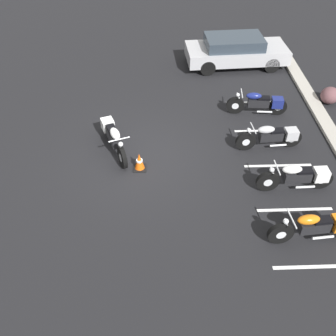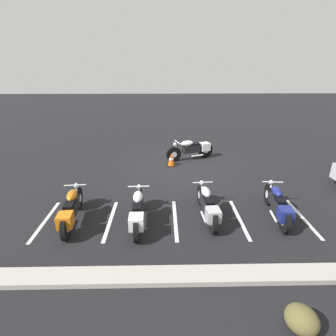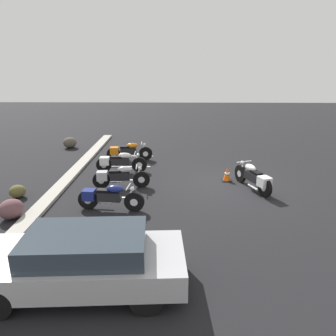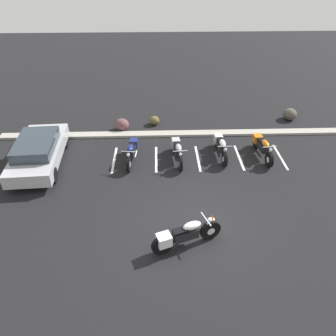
# 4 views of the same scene
# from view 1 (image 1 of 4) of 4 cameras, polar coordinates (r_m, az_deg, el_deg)

# --- Properties ---
(ground) EXTENTS (60.00, 60.00, 0.00)m
(ground) POSITION_cam_1_polar(r_m,az_deg,el_deg) (12.56, -4.07, 1.57)
(ground) COLOR black
(motorcycle_white_featured) EXTENTS (2.24, 1.05, 0.92)m
(motorcycle_white_featured) POSITION_cam_1_polar(r_m,az_deg,el_deg) (12.70, -7.93, 4.54)
(motorcycle_white_featured) COLOR black
(motorcycle_white_featured) RESTS_ON ground
(parked_bike_0) EXTENTS (0.63, 2.18, 0.86)m
(parked_bike_0) POSITION_cam_1_polar(r_m,az_deg,el_deg) (14.70, 13.21, 9.17)
(parked_bike_0) COLOR black
(parked_bike_0) RESTS_ON ground
(parked_bike_1) EXTENTS (0.61, 2.18, 0.86)m
(parked_bike_1) POSITION_cam_1_polar(r_m,az_deg,el_deg) (13.09, 14.96, 4.47)
(parked_bike_1) COLOR black
(parked_bike_1) RESTS_ON ground
(parked_bike_2) EXTENTS (0.62, 2.23, 0.88)m
(parked_bike_2) POSITION_cam_1_polar(r_m,az_deg,el_deg) (11.75, 18.52, -1.20)
(parked_bike_2) COLOR black
(parked_bike_2) RESTS_ON ground
(parked_bike_3) EXTENTS (0.64, 2.24, 0.88)m
(parked_bike_3) POSITION_cam_1_polar(r_m,az_deg,el_deg) (10.53, 20.73, -7.93)
(parked_bike_3) COLOR black
(parked_bike_3) RESTS_ON ground
(car_silver) EXTENTS (2.05, 4.40, 1.29)m
(car_silver) POSITION_cam_1_polar(r_m,az_deg,el_deg) (17.91, 9.81, 16.47)
(car_silver) COLOR black
(car_silver) RESTS_ON ground
(landscape_rock_0) EXTENTS (0.99, 0.96, 0.62)m
(landscape_rock_0) POSITION_cam_1_polar(r_m,az_deg,el_deg) (16.25, 22.43, 9.71)
(landscape_rock_0) COLOR brown
(landscape_rock_0) RESTS_ON ground
(traffic_cone) EXTENTS (0.40, 0.40, 0.56)m
(traffic_cone) POSITION_cam_1_polar(r_m,az_deg,el_deg) (11.98, -4.19, 0.91)
(traffic_cone) COLOR black
(traffic_cone) RESTS_ON ground
(stall_line_0) EXTENTS (0.10, 2.10, 0.00)m
(stall_line_0) POSITION_cam_1_polar(r_m,az_deg,el_deg) (15.59, 12.36, 9.32)
(stall_line_0) COLOR white
(stall_line_0) RESTS_ON ground
(stall_line_1) EXTENTS (0.10, 2.10, 0.00)m
(stall_line_1) POSITION_cam_1_polar(r_m,az_deg,el_deg) (14.09, 13.85, 5.30)
(stall_line_1) COLOR white
(stall_line_1) RESTS_ON ground
(stall_line_2) EXTENTS (0.10, 2.10, 0.00)m
(stall_line_2) POSITION_cam_1_polar(r_m,az_deg,el_deg) (12.69, 15.66, 0.35)
(stall_line_2) COLOR white
(stall_line_2) RESTS_ON ground
(stall_line_3) EXTENTS (0.10, 2.10, 0.00)m
(stall_line_3) POSITION_cam_1_polar(r_m,az_deg,el_deg) (11.42, 17.89, -5.76)
(stall_line_3) COLOR white
(stall_line_3) RESTS_ON ground
(stall_line_4) EXTENTS (0.10, 2.10, 0.00)m
(stall_line_4) POSITION_cam_1_polar(r_m,az_deg,el_deg) (10.33, 20.70, -13.25)
(stall_line_4) COLOR white
(stall_line_4) RESTS_ON ground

